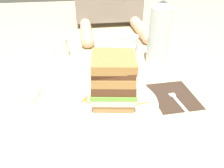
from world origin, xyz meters
TOP-DOWN VIEW (x-y plane):
  - ground_plane at (0.00, 0.00)m, footprint 3.00×3.00m
  - main_plate at (-0.02, -0.02)m, footprint 0.26×0.26m
  - sandwich at (-0.02, -0.02)m, footprint 0.14×0.13m
  - carrot_shred_0 at (-0.09, 0.00)m, footprint 0.01×0.03m
  - carrot_shred_1 at (-0.10, -0.01)m, footprint 0.01×0.02m
  - carrot_shred_2 at (-0.08, -0.01)m, footprint 0.02×0.03m
  - carrot_shred_3 at (-0.09, -0.00)m, footprint 0.01×0.02m
  - carrot_shred_4 at (-0.09, -0.02)m, footprint 0.02×0.03m
  - carrot_shred_5 at (-0.08, -0.02)m, footprint 0.01×0.02m
  - carrot_shred_6 at (-0.10, -0.01)m, footprint 0.02×0.01m
  - carrot_shred_7 at (0.04, -0.04)m, footprint 0.02×0.01m
  - carrot_shred_8 at (0.05, -0.05)m, footprint 0.01×0.03m
  - carrot_shred_9 at (0.05, -0.02)m, footprint 0.02×0.01m
  - carrot_shred_10 at (0.07, -0.05)m, footprint 0.03×0.01m
  - carrot_shred_11 at (0.05, -0.05)m, footprint 0.02×0.01m
  - carrot_shred_12 at (0.04, -0.03)m, footprint 0.00×0.02m
  - carrot_shred_13 at (0.05, -0.03)m, footprint 0.01×0.02m
  - napkin_dark at (0.18, -0.01)m, footprint 0.13×0.16m
  - fork at (0.18, -0.03)m, footprint 0.03×0.17m
  - knife at (-0.17, -0.01)m, footprint 0.02×0.20m
  - juice_glass at (0.06, 0.21)m, footprint 0.08×0.08m
  - water_bottle at (0.20, 0.22)m, footprint 0.08×0.08m
  - empty_tumbler_0 at (-0.18, 0.34)m, footprint 0.06×0.06m
  - empty_tumbler_1 at (0.11, 0.31)m, footprint 0.07×0.07m
  - side_plate at (-0.33, 0.07)m, footprint 0.18×0.18m
  - napkin_pink at (-0.24, -0.14)m, footprint 0.09×0.10m

SIDE VIEW (x-z plane):
  - ground_plane at x=0.00m, z-range 0.00..0.00m
  - napkin_pink at x=-0.24m, z-range 0.00..0.00m
  - napkin_dark at x=0.18m, z-range 0.00..0.00m
  - knife at x=-0.17m, z-range 0.00..0.00m
  - fork at x=0.18m, z-range 0.00..0.01m
  - side_plate at x=-0.33m, z-range 0.00..0.02m
  - main_plate at x=-0.02m, z-range 0.00..0.02m
  - carrot_shred_1 at x=-0.10m, z-range 0.02..0.02m
  - carrot_shred_13 at x=0.05m, z-range 0.02..0.02m
  - carrot_shred_8 at x=0.05m, z-range 0.02..0.02m
  - carrot_shred_6 at x=-0.10m, z-range 0.02..0.02m
  - carrot_shred_11 at x=0.05m, z-range 0.02..0.02m
  - carrot_shred_3 at x=-0.09m, z-range 0.02..0.02m
  - carrot_shred_7 at x=0.04m, z-range 0.02..0.02m
  - carrot_shred_4 at x=-0.09m, z-range 0.02..0.02m
  - carrot_shred_9 at x=0.05m, z-range 0.02..0.02m
  - carrot_shred_10 at x=0.07m, z-range 0.02..0.02m
  - carrot_shred_0 at x=-0.09m, z-range 0.02..0.02m
  - carrot_shred_2 at x=-0.08m, z-range 0.02..0.02m
  - carrot_shred_12 at x=0.04m, z-range 0.02..0.02m
  - carrot_shred_5 at x=-0.08m, z-range 0.02..0.02m
  - juice_glass at x=0.06m, z-range 0.00..0.08m
  - empty_tumbler_0 at x=-0.18m, z-range 0.00..0.08m
  - empty_tumbler_1 at x=0.11m, z-range 0.00..0.09m
  - sandwich at x=-0.02m, z-range 0.01..0.16m
  - water_bottle at x=0.20m, z-range -0.02..0.27m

